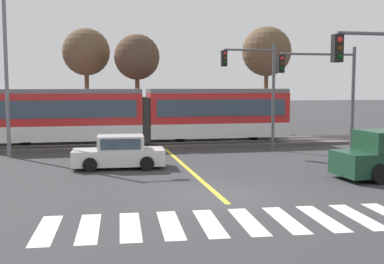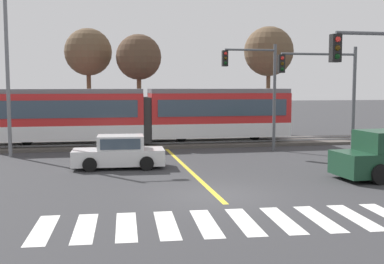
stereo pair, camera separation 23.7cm
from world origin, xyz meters
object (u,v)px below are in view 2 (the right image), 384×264
object	(u,v)px
bare_tree_west	(88,53)
bare_tree_east	(139,58)
light_rail_tram	(146,114)
traffic_light_mid_right	(328,84)
bare_tree_far_east	(269,52)
street_lamp_west	(10,56)
traffic_light_far_right	(257,81)
sedan_crossing	(119,153)

from	to	relation	value
bare_tree_west	bare_tree_east	distance (m)	4.07
bare_tree_east	light_rail_tram	bearing A→B (deg)	-88.84
traffic_light_mid_right	bare_tree_far_east	distance (m)	13.84
bare_tree_far_east	bare_tree_west	bearing A→B (deg)	-179.95
bare_tree_far_east	light_rail_tram	bearing A→B (deg)	-150.04
street_lamp_west	bare_tree_east	bearing A→B (deg)	44.69
street_lamp_west	bare_tree_west	size ratio (longest dim) A/B	1.20
traffic_light_mid_right	traffic_light_far_right	world-z (taller)	traffic_light_far_right
light_rail_tram	street_lamp_west	distance (m)	8.82
sedan_crossing	traffic_light_far_right	distance (m)	9.85
traffic_light_far_right	bare_tree_east	size ratio (longest dim) A/B	0.84
sedan_crossing	traffic_light_mid_right	world-z (taller)	traffic_light_mid_right
bare_tree_far_east	traffic_light_mid_right	bearing A→B (deg)	-97.29
traffic_light_mid_right	bare_tree_east	distance (m)	14.48
sedan_crossing	traffic_light_mid_right	distance (m)	11.08
bare_tree_west	sedan_crossing	bearing A→B (deg)	-83.65
traffic_light_mid_right	bare_tree_far_east	world-z (taller)	bare_tree_far_east
traffic_light_far_right	bare_tree_east	world-z (taller)	bare_tree_east
bare_tree_east	street_lamp_west	bearing A→B (deg)	-135.31
traffic_light_far_right	street_lamp_west	world-z (taller)	street_lamp_west
bare_tree_west	bare_tree_far_east	world-z (taller)	bare_tree_far_east
sedan_crossing	bare_tree_far_east	size ratio (longest dim) A/B	0.51
street_lamp_west	traffic_light_far_right	bearing A→B (deg)	-1.31
bare_tree_west	traffic_light_far_right	bearing A→B (deg)	-44.67
sedan_crossing	light_rail_tram	bearing A→B (deg)	75.77
street_lamp_west	bare_tree_far_east	world-z (taller)	street_lamp_west
sedan_crossing	bare_tree_far_east	world-z (taller)	bare_tree_far_east
traffic_light_mid_right	bare_tree_west	size ratio (longest dim) A/B	0.73
light_rail_tram	traffic_light_far_right	world-z (taller)	traffic_light_far_right
light_rail_tram	bare_tree_west	xyz separation A→B (m)	(-3.59, 5.92, 4.16)
traffic_light_far_right	bare_tree_east	xyz separation A→B (m)	(-6.20, 7.60, 1.67)
sedan_crossing	street_lamp_west	bearing A→B (deg)	139.23
sedan_crossing	bare_tree_west	distance (m)	15.09
bare_tree_east	traffic_light_far_right	bearing A→B (deg)	-50.78
sedan_crossing	bare_tree_east	bearing A→B (deg)	80.68
light_rail_tram	bare_tree_east	bearing A→B (deg)	91.16
sedan_crossing	street_lamp_west	world-z (taller)	street_lamp_west
sedan_crossing	bare_tree_west	bearing A→B (deg)	96.35
traffic_light_far_right	bare_tree_far_east	size ratio (longest dim) A/B	0.73
light_rail_tram	bare_tree_west	size ratio (longest dim) A/B	2.32
light_rail_tram	bare_tree_east	xyz separation A→B (m)	(-0.08, 3.91, 3.71)
bare_tree_west	bare_tree_east	bearing A→B (deg)	-29.70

